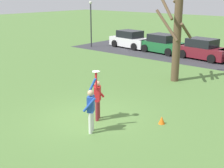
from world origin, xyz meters
TOP-DOWN VIEW (x-y plane):
  - ground_plane at (0.00, 0.00)m, footprint 120.00×120.00m
  - person_catcher at (0.38, 0.16)m, footprint 0.52×0.59m
  - person_defender at (1.01, -0.88)m, footprint 0.62×0.66m
  - frisbee_disc at (0.50, -0.03)m, footprint 0.28×0.28m
  - parked_car_white at (-9.08, 14.93)m, footprint 4.28×2.40m
  - parked_car_green at (-5.38, 14.62)m, footprint 4.28×2.40m
  - parked_car_maroon at (-1.61, 14.37)m, footprint 4.28×2.40m
  - bare_tree_tall at (-0.15, 7.37)m, footprint 2.16×2.19m
  - lamppost_by_lot at (-12.14, 12.76)m, footprint 0.28×0.28m
  - field_cone_orange at (2.63, 1.48)m, footprint 0.26×0.26m

SIDE VIEW (x-z plane):
  - ground_plane at x=0.00m, z-range 0.00..0.00m
  - field_cone_orange at x=2.63m, z-range 0.00..0.32m
  - parked_car_white at x=-9.08m, z-range -0.07..1.52m
  - parked_car_green at x=-5.38m, z-range -0.07..1.52m
  - parked_car_maroon at x=-1.61m, z-range -0.07..1.52m
  - person_defender at x=1.01m, z-range -0.04..2.00m
  - person_catcher at x=0.38m, z-range -0.06..2.02m
  - frisbee_disc at x=0.50m, z-range 2.08..2.10m
  - lamppost_by_lot at x=-12.14m, z-range 0.46..4.72m
  - bare_tree_tall at x=-0.15m, z-range -0.17..5.92m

